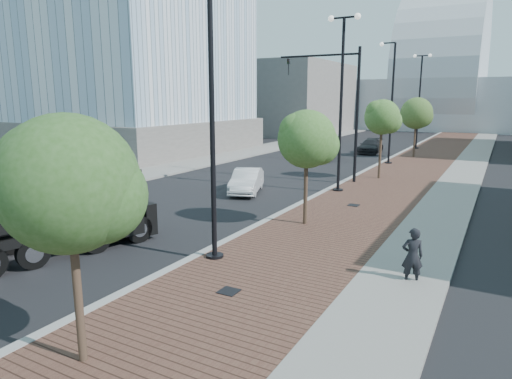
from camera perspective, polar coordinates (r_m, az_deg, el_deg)
The scene contains 22 objects.
sidewalk at distance 41.83m, azimuth 22.18°, elevation 3.79°, with size 7.00×140.00×0.12m, color #4C2D23.
concrete_strip at distance 41.60m, azimuth 25.87°, elevation 3.45°, with size 2.40×140.00×0.13m, color slate.
curb at distance 42.38m, azimuth 17.49°, elevation 4.21°, with size 0.30×140.00×0.14m, color gray.
west_sidewalk at distance 46.71m, azimuth 1.64°, elevation 5.37°, with size 4.00×140.00×0.12m, color slate.
white_sedan at distance 24.51m, azimuth -1.20°, elevation 1.11°, with size 1.38×3.95×1.30m, color silver.
dark_car_mid at distance 38.37m, azimuth 7.96°, elevation 4.84°, with size 2.26×4.90×1.36m, color black.
dark_car_far at distance 43.76m, azimuth 14.38°, elevation 5.36°, with size 1.80×4.42×1.28m, color black.
pedestrian at distance 13.23m, azimuth 19.28°, elevation -8.02°, with size 0.59×0.39×1.62m, color black.
streetlight_1 at distance 13.73m, azimuth -5.99°, elevation 8.35°, with size 1.44×0.56×9.21m.
streetlight_2 at distance 24.50m, azimuth 10.77°, elevation 10.71°, with size 1.72×0.56×9.28m.
streetlight_3 at distance 36.11m, azimuth 16.69°, elevation 9.89°, with size 1.44×0.56×9.21m.
streetlight_4 at distance 47.87m, azimuth 20.04°, elevation 10.55°, with size 1.72×0.56×9.28m.
traffic_mast at distance 27.63m, azimuth 10.98°, elevation 11.12°, with size 5.09×0.20×8.00m.
tree_0 at distance 8.65m, azimuth -22.43°, elevation 0.59°, with size 2.55×2.53×4.86m.
tree_1 at distance 17.66m, azimuth 6.65°, elevation 6.34°, with size 2.34×2.29×4.67m.
tree_2 at distance 29.07m, azimuth 15.85°, elevation 8.82°, with size 2.24×2.17×5.03m.
tree_3 at distance 40.84m, azimuth 19.81°, elevation 9.09°, with size 2.68×2.68×5.17m.
tower_podium at distance 46.52m, azimuth -15.28°, elevation 6.72°, with size 19.00×19.00×3.00m, color #615C57.
convention_center at distance 86.86m, azimuth 22.62°, elevation 11.29°, with size 50.00×30.00×50.00m.
commercial_block_nw at distance 67.48m, azimuth 4.25°, elevation 11.45°, with size 14.00×20.00×10.00m, color slate.
utility_cover_1 at distance 12.06m, azimuth -3.48°, elevation -12.79°, with size 0.50×0.50×0.02m, color black.
utility_cover_2 at distance 21.67m, azimuth 12.31°, elevation -1.96°, with size 0.50×0.50×0.02m, color black.
Camera 1 is at (8.34, -1.24, 5.10)m, focal length 31.44 mm.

